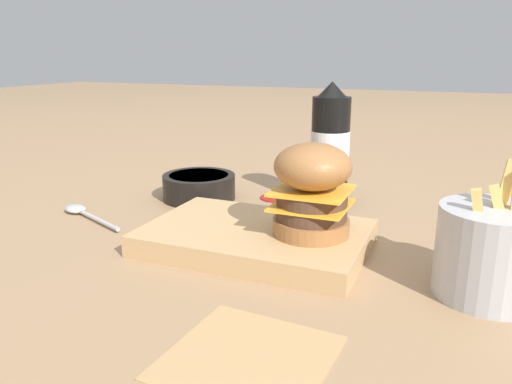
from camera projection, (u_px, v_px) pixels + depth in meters
name	position (u px, v px, depth m)	size (l,w,h in m)	color
ground_plane	(259.00, 234.00, 0.73)	(6.00, 6.00, 0.00)	#9E7A56
serving_board	(256.00, 237.00, 0.68)	(0.29, 0.20, 0.03)	tan
burger	(312.00, 189.00, 0.64)	(0.10, 0.10, 0.12)	#9E6638
ketchup_bottle	(330.00, 149.00, 0.86)	(0.07, 0.07, 0.21)	black
fries_basket	(492.00, 251.00, 0.54)	(0.12, 0.12, 0.15)	#B7B7BC
side_bowl	(199.00, 186.00, 0.90)	(0.13, 0.13, 0.05)	black
spoon	(81.00, 211.00, 0.82)	(0.16, 0.08, 0.01)	#B2B2B7
ketchup_puddle	(277.00, 197.00, 0.91)	(0.06, 0.06, 0.00)	#9E140F
parchment_square	(248.00, 356.00, 0.44)	(0.15, 0.15, 0.00)	tan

